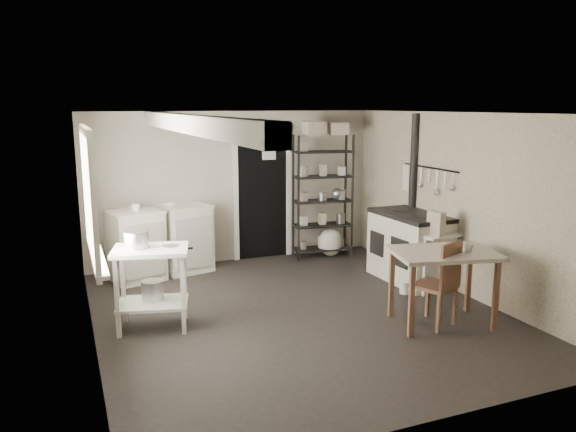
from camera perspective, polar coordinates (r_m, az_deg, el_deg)
name	(u,v)px	position (r m, az deg, el deg)	size (l,w,h in m)	color
floor	(298,313)	(6.66, 0.99, -9.80)	(5.00, 5.00, 0.00)	black
ceiling	(298,113)	(6.22, 1.06, 10.41)	(5.00, 5.00, 0.00)	silver
wall_back	(234,187)	(8.66, -5.49, 2.95)	(4.50, 0.02, 2.30)	#B2A897
wall_front	(433,279)	(4.22, 14.52, -6.19)	(4.50, 0.02, 2.30)	#B2A897
wall_left	(87,233)	(5.85, -19.70, -1.66)	(0.02, 5.00, 2.30)	#B2A897
wall_right	(460,204)	(7.50, 17.05, 1.22)	(0.02, 5.00, 2.30)	#B2A897
window	(87,195)	(5.99, -19.73, 2.03)	(0.12, 1.76, 1.28)	white
doorway	(263,195)	(8.79, -2.60, 2.12)	(0.96, 0.10, 2.08)	white
ceiling_beam	(190,124)	(5.85, -9.96, 9.22)	(0.18, 5.00, 0.18)	white
wallpaper_panel	(459,204)	(7.49, 16.99, 1.21)	(0.01, 5.00, 2.30)	#B8AC95
utensil_rail	(429,168)	(7.88, 14.13, 4.77)	(0.06, 1.20, 0.44)	silver
prep_table	(152,293)	(6.28, -13.62, -7.57)	(0.78, 0.56, 0.90)	white
stockpot	(136,244)	(6.18, -15.15, -2.74)	(0.25, 0.25, 0.27)	silver
saucepan	(171,250)	(6.18, -11.84, -3.42)	(0.19, 0.19, 0.10)	silver
bucket	(153,292)	(6.34, -13.58, -7.53)	(0.24, 0.24, 0.26)	silver
base_cabinets	(161,243)	(8.16, -12.81, -2.73)	(1.48, 0.64, 0.97)	silver
mixing_bowl	(170,209)	(8.06, -11.93, 0.73)	(0.29, 0.29, 0.07)	white
counter_cup	(136,212)	(7.87, -15.21, 0.43)	(0.12, 0.12, 0.10)	white
shelf_rack	(323,198)	(8.87, 3.54, 1.86)	(0.92, 0.36, 1.94)	black
shelf_jar	(303,173)	(8.66, 1.49, 4.41)	(0.08, 0.08, 0.18)	white
storage_box_a	(314,130)	(8.66, 2.67, 8.70)	(0.30, 0.26, 0.20)	#C3B19D
storage_box_b	(338,131)	(8.81, 5.11, 8.58)	(0.28, 0.26, 0.18)	#C3B19D
stove	(410,249)	(7.89, 12.30, -3.33)	(0.66, 1.20, 0.94)	silver
stovepipe	(414,162)	(8.18, 12.68, 5.35)	(0.12, 0.12, 1.51)	black
side_ledge	(439,261)	(7.45, 15.07, -4.42)	(0.51, 0.27, 0.78)	white
oats_box	(436,217)	(7.24, 14.85, -0.14)	(0.12, 0.20, 0.31)	#C3B19D
work_table	(442,291)	(6.45, 15.35, -7.32)	(1.09, 0.76, 0.83)	#BEB3A2
table_cup	(468,255)	(6.36, 17.86, -3.74)	(0.10, 0.10, 0.09)	white
chair	(434,283)	(6.36, 14.61, -6.56)	(0.40, 0.42, 0.97)	brown
flour_sack	(331,241)	(9.03, 4.37, -2.57)	(0.38, 0.32, 0.46)	silver
floor_crock	(405,288)	(7.44, 11.77, -7.15)	(0.13, 0.13, 0.16)	white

